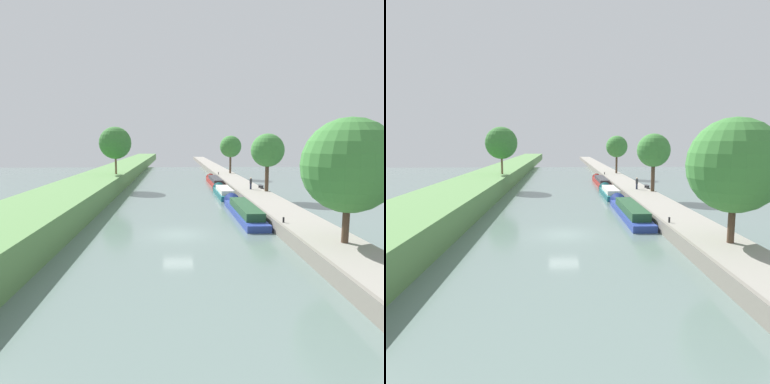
{
  "view_description": "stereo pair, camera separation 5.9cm",
  "coord_description": "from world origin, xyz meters",
  "views": [
    {
      "loc": [
        -0.25,
        -29.01,
        7.64
      ],
      "look_at": [
        2.06,
        18.17,
        1.0
      ],
      "focal_mm": 33.47,
      "sensor_mm": 36.0,
      "label": 1
    },
    {
      "loc": [
        -0.19,
        -29.02,
        7.64
      ],
      "look_at": [
        2.06,
        18.17,
        1.0
      ],
      "focal_mm": 33.47,
      "sensor_mm": 36.0,
      "label": 2
    }
  ],
  "objects": [
    {
      "name": "ground_plane",
      "position": [
        0.0,
        0.0,
        0.0
      ],
      "size": [
        160.0,
        160.0,
        0.0
      ],
      "primitive_type": "plane",
      "color": "slate"
    },
    {
      "name": "left_grassy_bank",
      "position": [
        -12.13,
        0.0,
        1.23
      ],
      "size": [
        7.51,
        260.0,
        2.46
      ],
      "color": "#5B894C",
      "rests_on": "ground_plane"
    },
    {
      "name": "right_towpath",
      "position": [
        10.46,
        0.0,
        0.53
      ],
      "size": [
        4.16,
        260.0,
        1.06
      ],
      "color": "gray",
      "rests_on": "ground_plane"
    },
    {
      "name": "stone_quay",
      "position": [
        8.25,
        0.0,
        0.55
      ],
      "size": [
        0.25,
        260.0,
        1.11
      ],
      "color": "gray",
      "rests_on": "ground_plane"
    },
    {
      "name": "narrowboat_blue",
      "position": [
        6.87,
        7.63,
        0.56
      ],
      "size": [
        2.11,
        15.05,
        2.08
      ],
      "color": "#283D93",
      "rests_on": "ground_plane"
    },
    {
      "name": "narrowboat_teal",
      "position": [
        6.72,
        21.62,
        0.51
      ],
      "size": [
        2.05,
        11.1,
        1.95
      ],
      "color": "#195B60",
      "rests_on": "ground_plane"
    },
    {
      "name": "narrowboat_red",
      "position": [
        7.04,
        35.64,
        0.55
      ],
      "size": [
        1.87,
        15.93,
        1.86
      ],
      "color": "maroon",
      "rests_on": "ground_plane"
    },
    {
      "name": "tree_rightbank_near",
      "position": [
        10.93,
        -6.66,
        6.14
      ],
      "size": [
        6.13,
        6.13,
        8.16
      ],
      "color": "#4C3828",
      "rests_on": "right_towpath"
    },
    {
      "name": "tree_rightbank_midnear",
      "position": [
        12.09,
        18.06,
        6.49
      ],
      "size": [
        4.42,
        4.42,
        7.69
      ],
      "color": "#4C3828",
      "rests_on": "right_towpath"
    },
    {
      "name": "tree_rightbank_midfar",
      "position": [
        11.52,
        45.97,
        6.64
      ],
      "size": [
        4.51,
        4.51,
        7.87
      ],
      "color": "#4C3828",
      "rests_on": "right_towpath"
    },
    {
      "name": "tree_leftbank_downstream",
      "position": [
        -9.72,
        29.31,
        7.46
      ],
      "size": [
        5.15,
        5.15,
        7.58
      ],
      "color": "brown",
      "rests_on": "left_grassy_bank"
    },
    {
      "name": "person_walking",
      "position": [
        10.39,
        20.15,
        1.93
      ],
      "size": [
        0.34,
        0.34,
        1.66
      ],
      "color": "#282D42",
      "rests_on": "right_towpath"
    },
    {
      "name": "mooring_bollard_near",
      "position": [
        8.68,
        -0.64,
        1.28
      ],
      "size": [
        0.16,
        0.16,
        0.45
      ],
      "color": "black",
      "rests_on": "right_towpath"
    },
    {
      "name": "mooring_bollard_far",
      "position": [
        8.68,
        43.21,
        1.28
      ],
      "size": [
        0.16,
        0.16,
        0.45
      ],
      "color": "black",
      "rests_on": "right_towpath"
    },
    {
      "name": "park_bench",
      "position": [
        12.09,
        21.22,
        1.4
      ],
      "size": [
        0.44,
        1.5,
        0.47
      ],
      "color": "#333338",
      "rests_on": "right_towpath"
    }
  ]
}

